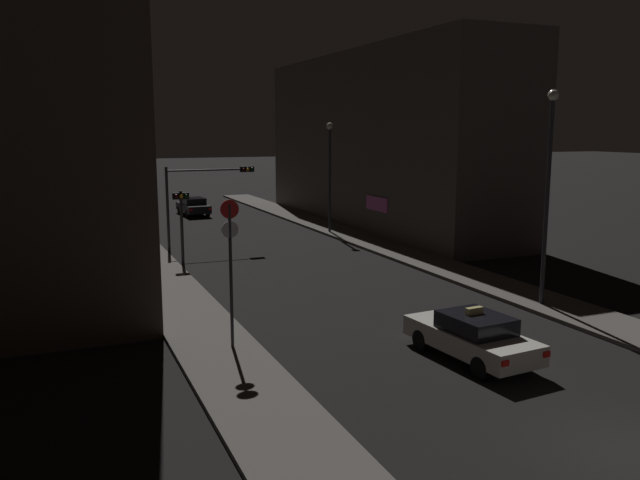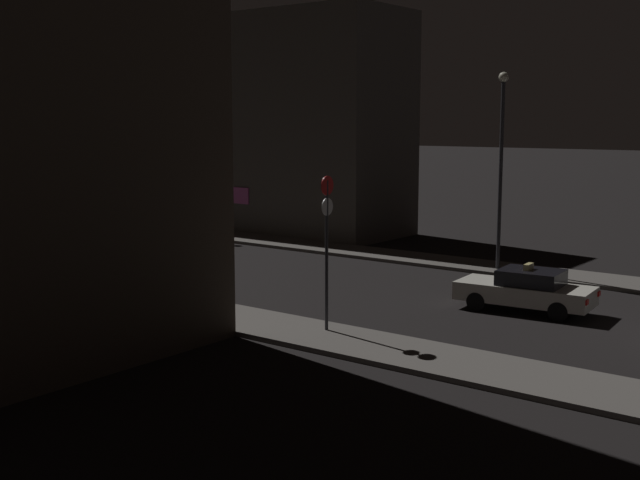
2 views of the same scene
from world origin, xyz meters
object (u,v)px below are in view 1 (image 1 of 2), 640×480
sign_pole_left (231,260)px  taxi (472,336)px  traffic_light_overhead (204,188)px  street_lamp_near_block (548,178)px  street_lamp_far_block (330,162)px  far_car (193,206)px  traffic_light_left_kerb (181,212)px

sign_pole_left → taxi: bearing=-28.5°
traffic_light_overhead → street_lamp_near_block: street_lamp_near_block is taller
street_lamp_far_block → far_car: bearing=116.6°
traffic_light_overhead → sign_pole_left: traffic_light_overhead is taller
traffic_light_overhead → sign_pole_left: size_ratio=1.12×
street_lamp_near_block → street_lamp_far_block: (-0.38, 19.69, -0.28)m
traffic_light_overhead → street_lamp_near_block: size_ratio=0.63×
traffic_light_overhead → traffic_light_left_kerb: 4.65m
traffic_light_overhead → street_lamp_far_block: street_lamp_far_block is taller
far_car → traffic_light_overhead: 15.47m
sign_pole_left → street_lamp_near_block: (12.36, 0.36, 2.13)m
far_car → street_lamp_far_block: 14.79m
taxi → street_lamp_far_block: size_ratio=0.65×
sign_pole_left → traffic_light_left_kerb: bearing=85.4°
traffic_light_left_kerb → street_lamp_near_block: bearing=-49.9°
traffic_light_left_kerb → street_lamp_near_block: (11.26, -13.35, 2.32)m
traffic_light_overhead → traffic_light_left_kerb: size_ratio=1.36×
traffic_light_left_kerb → sign_pole_left: 13.76m
far_car → traffic_light_left_kerb: bearing=-103.3°
taxi → street_lamp_near_block: street_lamp_near_block is taller
traffic_light_left_kerb → street_lamp_far_block: (10.88, 6.34, 2.03)m
taxi → traffic_light_left_kerb: bearing=107.1°
far_car → traffic_light_overhead: traffic_light_overhead is taller
taxi → traffic_light_overhead: bearing=98.5°
traffic_light_left_kerb → street_lamp_far_block: size_ratio=0.53×
far_car → sign_pole_left: size_ratio=0.99×
sign_pole_left → street_lamp_far_block: street_lamp_far_block is taller
traffic_light_overhead → traffic_light_left_kerb: (-2.09, -4.06, -0.84)m
far_car → sign_pole_left: bearing=-99.7°
street_lamp_near_block → traffic_light_overhead: bearing=117.8°
street_lamp_near_block → street_lamp_far_block: bearing=91.1°
taxi → sign_pole_left: bearing=151.5°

